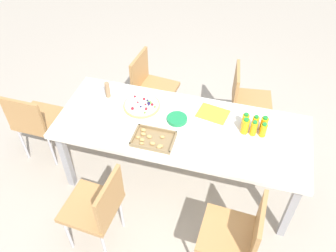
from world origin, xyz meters
name	(u,v)px	position (x,y,z in m)	size (l,w,h in m)	color
ground_plane	(180,178)	(0.00, 0.00, 0.00)	(12.00, 12.00, 0.00)	#B2A899
party_table	(181,131)	(0.00, 0.00, 0.66)	(2.13, 0.83, 0.72)	silver
chair_near_right	(150,85)	(0.52, -0.73, 0.50)	(0.44, 0.44, 0.83)	#B7844C
chair_far_right	(98,206)	(0.45, 0.79, 0.50)	(0.43, 0.43, 0.83)	#B7844C
chair_end	(35,120)	(1.41, 0.07, 0.50)	(0.41, 0.41, 0.83)	#B7844C
chair_near_left	(246,98)	(-0.48, -0.78, 0.50)	(0.45, 0.45, 0.83)	#B7844C
chair_far_left	(238,233)	(-0.60, 0.73, 0.50)	(0.42, 0.42, 0.83)	#B7844C
juice_bottle_0	(264,124)	(-0.66, -0.14, 0.79)	(0.06, 0.06, 0.14)	#FAAB14
juice_bottle_1	(255,123)	(-0.59, -0.14, 0.79)	(0.05, 0.05, 0.14)	#F9AB14
juice_bottle_2	(245,120)	(-0.51, -0.14, 0.79)	(0.06, 0.06, 0.14)	#F9AE14
juice_bottle_3	(263,130)	(-0.66, -0.07, 0.79)	(0.05, 0.05, 0.13)	#F9AC14
juice_bottle_4	(254,128)	(-0.58, -0.06, 0.79)	(0.05, 0.05, 0.14)	#F9AB14
juice_bottle_5	(245,126)	(-0.51, -0.07, 0.79)	(0.06, 0.06, 0.15)	#F9AE14
fruit_pizza	(142,105)	(0.40, -0.15, 0.74)	(0.33, 0.33, 0.05)	tan
snack_tray	(153,139)	(0.18, 0.22, 0.74)	(0.34, 0.23, 0.03)	olive
plate_stack	(177,119)	(0.05, -0.06, 0.74)	(0.17, 0.17, 0.03)	#1E8C4C
napkin_stack	(99,89)	(0.87, -0.27, 0.73)	(0.15, 0.15, 0.01)	white
cardboard_tube	(107,90)	(0.74, -0.20, 0.80)	(0.04, 0.04, 0.15)	#9E7A56
paper_folder	(213,114)	(-0.23, -0.22, 0.73)	(0.26, 0.20, 0.01)	yellow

